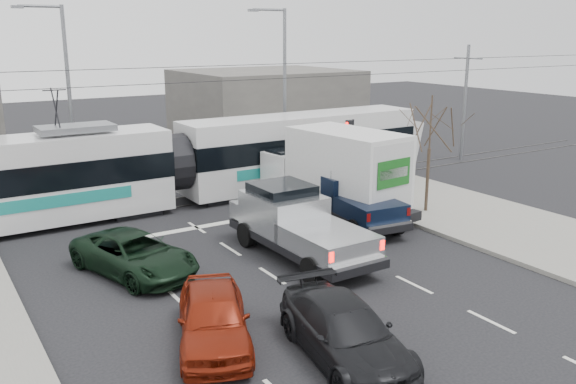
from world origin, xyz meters
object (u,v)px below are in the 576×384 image
navy_pickup (348,196)px  street_lamp_far (65,86)px  tram (173,164)px  red_car (213,317)px  green_car (134,254)px  silver_pickup (295,222)px  bare_tree (430,128)px  street_lamp_near (282,79)px  dark_car (345,332)px  traffic_signal (350,141)px  box_truck (336,173)px

navy_pickup → street_lamp_far: bearing=128.4°
tram → red_car: tram is taller
street_lamp_far → green_car: street_lamp_far is taller
street_lamp_far → silver_pickup: street_lamp_far is taller
bare_tree → street_lamp_near: street_lamp_near is taller
street_lamp_near → green_car: (-12.72, -11.45, -4.44)m
street_lamp_near → dark_car: 22.36m
red_car → dark_car: size_ratio=0.90×
traffic_signal → box_truck: box_truck is taller
street_lamp_far → bare_tree: bearing=-48.9°
red_car → navy_pickup: bearing=57.1°
green_car → dark_car: dark_car is taller
traffic_signal → street_lamp_far: bearing=138.3°
bare_tree → navy_pickup: bare_tree is taller
tram → navy_pickup: (5.03, -6.39, -0.79)m
traffic_signal → red_car: size_ratio=0.83×
silver_pickup → red_car: (-5.25, -4.35, -0.46)m
traffic_signal → tram: 8.29m
bare_tree → street_lamp_far: street_lamp_far is taller
tram → silver_pickup: tram is taller
box_truck → green_car: 9.82m
silver_pickup → street_lamp_far: bearing=105.3°
dark_car → red_car: bearing=145.2°
traffic_signal → street_lamp_near: street_lamp_near is taller
street_lamp_near → green_car: 17.68m
tram → silver_pickup: 8.44m
street_lamp_near → box_truck: size_ratio=1.16×
street_lamp_far → red_car: size_ratio=2.08×
street_lamp_near → navy_pickup: size_ratio=1.57×
green_car → red_car: 5.61m
bare_tree → dark_car: bare_tree is taller
street_lamp_far → green_car: bearing=-95.2°
tram → dark_car: size_ratio=5.54×
tram → traffic_signal: bearing=-22.7°
street_lamp_near → street_lamp_far: size_ratio=1.00×
bare_tree → red_car: (-12.83, -5.56, -3.05)m
street_lamp_near → street_lamp_far: same height
street_lamp_near → navy_pickup: bearing=-107.8°
street_lamp_near → dark_car: bearing=-117.7°
bare_tree → red_car: bearing=-156.6°
street_lamp_near → dark_car: (-10.19, -19.41, -4.41)m
street_lamp_near → red_car: size_ratio=2.08×
tram → green_car: 8.34m
bare_tree → street_lamp_far: (-11.79, 13.50, 1.32)m
traffic_signal → street_lamp_near: (0.84, 7.50, 2.37)m
traffic_signal → tram: bearing=157.8°
dark_car → bare_tree: bearing=47.0°
traffic_signal → silver_pickup: traffic_signal is taller
street_lamp_far → green_car: (-1.22, -13.45, -4.44)m
box_truck → red_car: 12.07m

